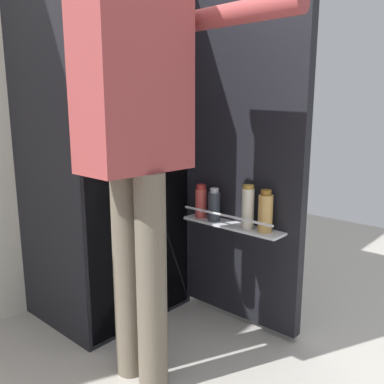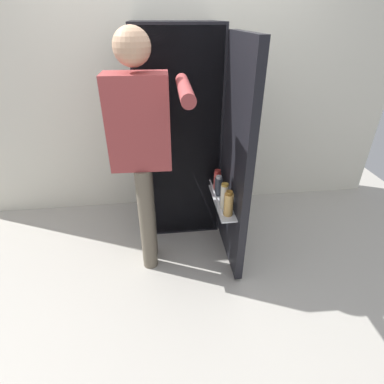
% 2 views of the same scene
% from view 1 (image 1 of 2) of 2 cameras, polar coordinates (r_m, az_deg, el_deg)
% --- Properties ---
extents(ground_plane, '(5.27, 5.27, 0.00)m').
position_cam_1_polar(ground_plane, '(2.16, -1.68, -19.79)').
color(ground_plane, '#B7B2A8').
extents(kitchen_wall, '(4.40, 0.10, 2.63)m').
position_cam_1_polar(kitchen_wall, '(2.55, -17.29, 15.49)').
color(kitchen_wall, silver).
rests_on(kitchen_wall, ground_plane).
extents(refrigerator, '(0.76, 1.28, 1.78)m').
position_cam_1_polar(refrigerator, '(2.23, -10.46, 5.50)').
color(refrigerator, black).
rests_on(refrigerator, ground_plane).
extents(person, '(0.55, 0.76, 1.78)m').
position_cam_1_polar(person, '(1.58, -7.51, 9.73)').
color(person, '#665B4C').
rests_on(person, ground_plane).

